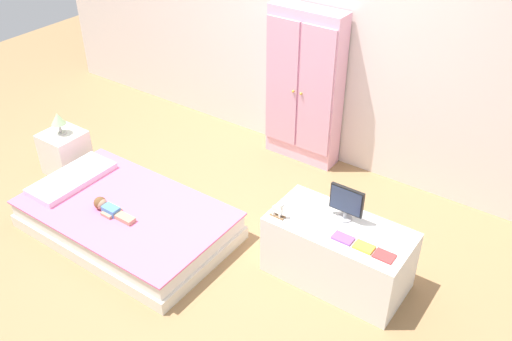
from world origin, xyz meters
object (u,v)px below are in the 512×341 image
wardrobe (304,87)px  book_red (384,256)px  doll (107,207)px  table_lamp (58,119)px  rocking_horse_toy (279,210)px  book_purple (343,238)px  nightstand (65,152)px  tv_stand (338,252)px  tv_monitor (346,202)px  book_yellow (364,247)px  bed (127,220)px

wardrobe → book_red: bearing=-43.9°
doll → wardrobe: size_ratio=0.27×
table_lamp → book_red: bearing=1.6°
rocking_horse_toy → book_purple: 0.47m
doll → book_purple: book_purple is taller
nightstand → table_lamp: size_ratio=1.93×
tv_stand → book_purple: book_purple is taller
tv_monitor → book_yellow: (0.24, -0.19, -0.14)m
table_lamp → wardrobe: (1.61, 1.44, 0.19)m
tv_stand → book_yellow: (0.22, -0.11, 0.25)m
wardrobe → tv_stand: size_ratio=1.46×
tv_stand → rocking_horse_toy: bearing=-158.1°
tv_stand → tv_monitor: size_ratio=3.82×
doll → wardrobe: (0.60, 1.85, 0.44)m
table_lamp → rocking_horse_toy: rocking_horse_toy is taller
nightstand → tv_stand: bearing=4.1°
table_lamp → bed: bearing=-15.5°
tv_monitor → rocking_horse_toy: 0.46m
wardrobe → book_yellow: (1.27, -1.36, -0.23)m
wardrobe → tv_stand: bearing=-50.0°
tv_monitor → doll: bearing=-157.2°
table_lamp → book_purple: table_lamp is taller
table_lamp → book_yellow: (2.88, 0.08, -0.05)m
rocking_horse_toy → doll: bearing=-160.5°
wardrobe → tv_stand: (1.05, -1.25, -0.48)m
doll → rocking_horse_toy: (1.25, 0.44, 0.26)m
nightstand → tv_stand: size_ratio=0.40×
bed → nightstand: bearing=164.5°
table_lamp → rocking_horse_toy: (2.26, 0.03, 0.01)m
bed → book_yellow: book_yellow is taller
wardrobe → book_purple: (1.12, -1.36, -0.23)m
wardrobe → book_red: wardrobe is taller
tv_stand → book_red: book_red is taller
rocking_horse_toy → book_yellow: bearing=4.5°
wardrobe → book_yellow: wardrobe is taller
book_red → book_yellow: bearing=180.0°
wardrobe → tv_stand: wardrobe is taller
nightstand → book_red: bearing=1.6°
rocking_horse_toy → tv_monitor: bearing=32.5°
book_yellow → table_lamp: bearing=-178.4°
table_lamp → tv_monitor: bearing=5.9°
tv_monitor → rocking_horse_toy: bearing=-147.5°
bed → table_lamp: bearing=164.5°
nightstand → tv_monitor: bearing=5.9°
doll → tv_stand: bearing=20.1°
tv_monitor → book_purple: bearing=-65.2°
doll → tv_monitor: tv_monitor is taller
doll → table_lamp: table_lamp is taller
table_lamp → tv_monitor: 2.65m
tv_monitor → book_red: tv_monitor is taller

